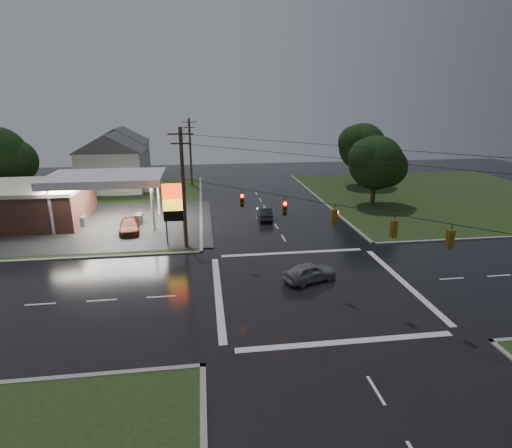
{
  "coord_description": "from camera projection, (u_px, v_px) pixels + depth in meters",
  "views": [
    {
      "loc": [
        -7.77,
        -25.84,
        13.21
      ],
      "look_at": [
        -3.38,
        6.54,
        3.0
      ],
      "focal_mm": 28.0,
      "sensor_mm": 36.0,
      "label": 1
    }
  ],
  "objects": [
    {
      "name": "ground",
      "position": [
        313.0,
        287.0,
        29.38
      ],
      "size": [
        120.0,
        120.0,
        0.0
      ],
      "primitive_type": "plane",
      "color": "black",
      "rests_on": "ground"
    },
    {
      "name": "car_crossing",
      "position": [
        310.0,
        272.0,
        30.27
      ],
      "size": [
        4.47,
        2.93,
        1.42
      ],
      "primitive_type": "imported",
      "rotation": [
        0.0,
        0.0,
        1.9
      ],
      "color": "gray",
      "rests_on": "ground"
    },
    {
      "name": "car_pump",
      "position": [
        129.0,
        226.0,
        41.32
      ],
      "size": [
        2.59,
        5.06,
        1.41
      ],
      "primitive_type": "imported",
      "rotation": [
        0.0,
        0.0,
        0.13
      ],
      "color": "#5F2A15",
      "rests_on": "ground"
    },
    {
      "name": "house_far",
      "position": [
        121.0,
        152.0,
        70.65
      ],
      "size": [
        11.05,
        8.48,
        8.6
      ],
      "color": "silver",
      "rests_on": "ground"
    },
    {
      "name": "utility_pole_n",
      "position": [
        190.0,
        151.0,
        62.47
      ],
      "size": [
        2.2,
        0.32,
        10.5
      ],
      "color": "#382619",
      "rests_on": "ground"
    },
    {
      "name": "car_north",
      "position": [
        265.0,
        213.0,
        46.0
      ],
      "size": [
        1.69,
        4.25,
        1.37
      ],
      "primitive_type": "imported",
      "rotation": [
        0.0,
        0.0,
        3.08
      ],
      "color": "black",
      "rests_on": "ground"
    },
    {
      "name": "gas_station",
      "position": [
        40.0,
        201.0,
        43.96
      ],
      "size": [
        26.2,
        18.0,
        5.6
      ],
      "color": "#2D2D2D",
      "rests_on": "ground"
    },
    {
      "name": "tree_ne_far",
      "position": [
        363.0,
        147.0,
        61.89
      ],
      "size": [
        8.46,
        7.2,
        9.8
      ],
      "color": "black",
      "rests_on": "ground"
    },
    {
      "name": "utility_pole_nw",
      "position": [
        183.0,
        188.0,
        35.44
      ],
      "size": [
        2.2,
        0.32,
        11.0
      ],
      "color": "#382619",
      "rests_on": "ground"
    },
    {
      "name": "grass_nw",
      "position": [
        59.0,
        208.0,
        50.62
      ],
      "size": [
        36.0,
        36.0,
        0.08
      ],
      "primitive_type": "cube",
      "color": "black",
      "rests_on": "ground"
    },
    {
      "name": "pylon_sign",
      "position": [
        174.0,
        204.0,
        36.77
      ],
      "size": [
        2.0,
        0.35,
        6.0
      ],
      "color": "#59595E",
      "rests_on": "ground"
    },
    {
      "name": "traffic_signals",
      "position": [
        318.0,
        202.0,
        27.43
      ],
      "size": [
        26.87,
        26.87,
        1.47
      ],
      "color": "black",
      "rests_on": "ground"
    },
    {
      "name": "house_near",
      "position": [
        113.0,
        161.0,
        59.43
      ],
      "size": [
        11.05,
        8.48,
        8.6
      ],
      "color": "silver",
      "rests_on": "ground"
    },
    {
      "name": "tree_ne_near",
      "position": [
        377.0,
        163.0,
        50.33
      ],
      "size": [
        7.99,
        6.8,
        8.98
      ],
      "color": "black",
      "rests_on": "ground"
    },
    {
      "name": "grass_ne",
      "position": [
        440.0,
        195.0,
        57.29
      ],
      "size": [
        36.0,
        36.0,
        0.08
      ],
      "primitive_type": "cube",
      "color": "black",
      "rests_on": "ground"
    }
  ]
}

